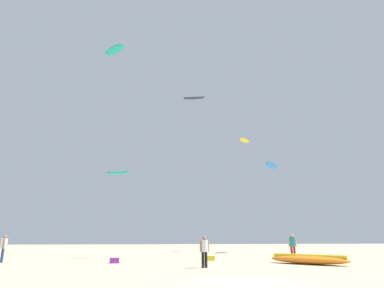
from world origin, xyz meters
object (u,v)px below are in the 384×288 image
person_left (293,244)px  kite_aloft_3 (244,140)px  gear_bag (210,258)px  kite_aloft_0 (271,166)px  kite_grounded_near (309,259)px  kite_aloft_4 (115,50)px  cooler_box (115,261)px  kite_aloft_1 (194,98)px  person_midground (4,246)px  person_foreground (204,249)px  kite_aloft_2 (118,173)px

person_left → kite_aloft_3: size_ratio=0.84×
gear_bag → kite_aloft_0: 17.04m
kite_grounded_near → person_left: bearing=77.5°
kite_aloft_4 → gear_bag: bearing=-55.8°
cooler_box → kite_aloft_0: bearing=40.6°
cooler_box → kite_aloft_1: size_ratio=0.26×
cooler_box → kite_aloft_3: kite_aloft_3 is taller
person_midground → cooler_box: bearing=148.8°
kite_aloft_0 → person_foreground: bearing=-121.0°
person_foreground → person_left: person_left is taller
person_left → gear_bag: bearing=-62.1°
person_foreground → kite_aloft_1: bearing=157.5°
person_left → kite_aloft_0: size_ratio=0.49×
kite_grounded_near → kite_aloft_2: bearing=115.7°
kite_grounded_near → gear_bag: kite_grounded_near is taller
cooler_box → kite_aloft_0: size_ratio=0.15×
cooler_box → kite_aloft_0: kite_aloft_0 is taller
kite_grounded_near → gear_bag: size_ratio=7.75×
person_left → kite_aloft_0: bearing=-175.6°
kite_grounded_near → cooler_box: kite_grounded_near is taller
kite_aloft_1 → kite_aloft_4: size_ratio=0.64×
person_midground → cooler_box: 7.42m
kite_grounded_near → kite_aloft_3: 22.40m
kite_aloft_3 → gear_bag: bearing=-115.1°
kite_aloft_1 → kite_aloft_4: kite_aloft_4 is taller
person_foreground → person_midground: bearing=-131.3°
kite_aloft_1 → cooler_box: bearing=-134.7°
person_foreground → kite_aloft_4: size_ratio=0.50×
person_foreground → kite_aloft_3: bearing=138.9°
kite_aloft_0 → kite_aloft_1: bearing=-142.6°
person_left → kite_aloft_2: kite_aloft_2 is taller
kite_grounded_near → kite_aloft_3: (1.46, 18.33, 12.79)m
kite_aloft_0 → kite_aloft_2: size_ratio=0.96×
kite_aloft_0 → kite_aloft_1: (-9.50, -7.26, 4.59)m
person_left → kite_grounded_near: size_ratio=0.41×
person_left → kite_grounded_near: bearing=5.3°
person_foreground → kite_aloft_4: (-8.46, 19.50, 23.44)m
person_midground → kite_aloft_1: (12.93, 4.41, 12.85)m
cooler_box → gear_bag: same height
person_foreground → person_left: (7.63, 6.50, 0.09)m
person_midground → kite_grounded_near: bearing=148.8°
person_left → kite_aloft_2: bearing=-131.0°
kite_grounded_near → cooler_box: 11.87m
gear_bag → kite_aloft_2: 31.90m
gear_bag → kite_aloft_1: 14.30m
kite_aloft_2 → cooler_box: bearing=-83.0°
person_foreground → gear_bag: bearing=148.4°
gear_bag → person_midground: bearing=-178.7°
gear_bag → kite_aloft_3: kite_aloft_3 is taller
gear_bag → kite_aloft_4: kite_aloft_4 is taller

